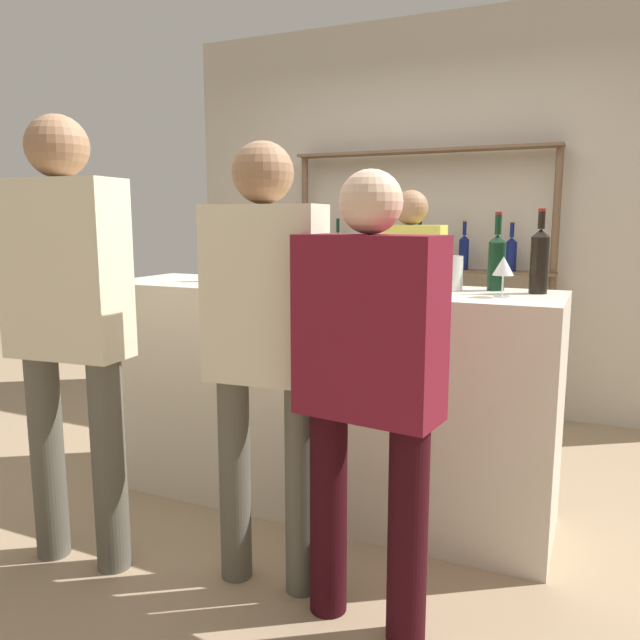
% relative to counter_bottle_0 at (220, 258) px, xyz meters
% --- Properties ---
extents(ground_plane, '(16.00, 16.00, 0.00)m').
position_rel_counter_bottle_0_xyz_m(ground_plane, '(0.56, -0.01, -1.19)').
color(ground_plane, '#9E8466').
extents(bar_counter, '(2.19, 0.60, 1.07)m').
position_rel_counter_bottle_0_xyz_m(bar_counter, '(0.56, -0.01, -0.65)').
color(bar_counter, beige).
rests_on(bar_counter, ground_plane).
extents(back_wall, '(3.79, 0.12, 2.80)m').
position_rel_counter_bottle_0_xyz_m(back_wall, '(0.56, 1.89, 0.21)').
color(back_wall, '#B2A899').
rests_on(back_wall, ground_plane).
extents(back_shelf, '(1.87, 0.18, 1.86)m').
position_rel_counter_bottle_0_xyz_m(back_shelf, '(0.56, 1.71, 0.03)').
color(back_shelf, brown).
rests_on(back_shelf, ground_plane).
extents(counter_bottle_0, '(0.07, 0.07, 0.33)m').
position_rel_counter_bottle_0_xyz_m(counter_bottle_0, '(0.00, 0.00, 0.00)').
color(counter_bottle_0, brown).
rests_on(counter_bottle_0, bar_counter).
extents(counter_bottle_1, '(0.08, 0.08, 0.35)m').
position_rel_counter_bottle_0_xyz_m(counter_bottle_1, '(1.34, 0.16, 0.01)').
color(counter_bottle_1, black).
rests_on(counter_bottle_1, bar_counter).
extents(counter_bottle_2, '(0.08, 0.08, 0.36)m').
position_rel_counter_bottle_0_xyz_m(counter_bottle_2, '(1.53, 0.11, 0.03)').
color(counter_bottle_2, black).
rests_on(counter_bottle_2, bar_counter).
extents(wine_glass, '(0.09, 0.09, 0.17)m').
position_rel_counter_bottle_0_xyz_m(wine_glass, '(1.41, -0.07, 0.00)').
color(wine_glass, silver).
rests_on(wine_glass, bar_counter).
extents(cork_jar, '(0.12, 0.12, 0.15)m').
position_rel_counter_bottle_0_xyz_m(cork_jar, '(1.16, 0.07, -0.04)').
color(cork_jar, silver).
rests_on(cork_jar, bar_counter).
extents(customer_right, '(0.49, 0.26, 1.54)m').
position_rel_counter_bottle_0_xyz_m(customer_right, '(1.10, -0.82, -0.30)').
color(customer_right, black).
rests_on(customer_right, ground_plane).
extents(customer_center, '(0.44, 0.22, 1.65)m').
position_rel_counter_bottle_0_xyz_m(customer_center, '(0.68, -0.75, -0.22)').
color(customer_center, '#575347').
rests_on(customer_center, ground_plane).
extents(server_behind_counter, '(0.41, 0.20, 1.55)m').
position_rel_counter_bottle_0_xyz_m(server_behind_counter, '(0.72, 0.94, -0.27)').
color(server_behind_counter, brown).
rests_on(server_behind_counter, ground_plane).
extents(customer_left, '(0.49, 0.25, 1.77)m').
position_rel_counter_bottle_0_xyz_m(customer_left, '(-0.09, -0.92, -0.15)').
color(customer_left, '#575347').
rests_on(customer_left, ground_plane).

